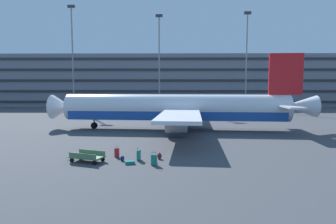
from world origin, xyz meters
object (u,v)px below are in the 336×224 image
(suitcase_scuffed, at_px, (130,163))
(baggage_cart, at_px, (87,157))
(airliner, at_px, (178,109))
(suitcase_red, at_px, (139,155))
(backpack_purple, at_px, (122,158))
(backpack_navy, at_px, (154,160))
(suitcase_laid_flat, at_px, (117,152))
(suitcase_black, at_px, (154,160))
(backpack_orange, at_px, (160,156))

(suitcase_scuffed, relative_size, baggage_cart, 0.24)
(airliner, xyz_separation_m, suitcase_red, (-3.58, -16.07, -2.45))
(backpack_purple, xyz_separation_m, baggage_cart, (-2.70, -0.32, 0.23))
(suitcase_red, distance_m, backpack_navy, 1.39)
(suitcase_red, bearing_deg, suitcase_laid_flat, 151.96)
(baggage_cart, bearing_deg, suitcase_black, -9.27)
(baggage_cart, bearing_deg, suitcase_laid_flat, 37.61)
(suitcase_laid_flat, xyz_separation_m, backpack_purple, (0.67, -1.24, -0.21))
(suitcase_black, bearing_deg, backpack_orange, 79.06)
(suitcase_red, bearing_deg, backpack_orange, 13.95)
(suitcase_red, height_order, baggage_cart, suitcase_red)
(airliner, height_order, baggage_cart, airliner)
(suitcase_laid_flat, relative_size, backpack_orange, 1.66)
(suitcase_black, xyz_separation_m, backpack_purple, (-2.62, 1.19, -0.23))
(airliner, height_order, backpack_orange, airliner)
(backpack_navy, bearing_deg, backpack_orange, 67.26)
(backpack_orange, bearing_deg, suitcase_black, -100.94)
(suitcase_scuffed, distance_m, backpack_orange, 2.67)
(backpack_orange, distance_m, baggage_cart, 5.74)
(backpack_navy, bearing_deg, suitcase_scuffed, -164.04)
(suitcase_scuffed, xyz_separation_m, backpack_purple, (-0.75, 0.89, 0.08))
(suitcase_red, bearing_deg, airliner, 77.42)
(suitcase_black, height_order, suitcase_laid_flat, suitcase_black)
(airliner, distance_m, suitcase_black, 17.76)
(backpack_navy, xyz_separation_m, baggage_cart, (-5.25, 0.06, 0.22))
(backpack_purple, relative_size, backpack_navy, 0.94)
(suitcase_red, bearing_deg, baggage_cart, -172.76)
(backpack_purple, bearing_deg, baggage_cart, -173.16)
(suitcase_laid_flat, xyz_separation_m, baggage_cart, (-2.03, -1.56, 0.02))
(suitcase_laid_flat, relative_size, backpack_purple, 1.98)
(backpack_orange, bearing_deg, suitcase_red, -166.05)
(airliner, bearing_deg, backpack_purple, -106.75)
(airliner, relative_size, suitcase_black, 34.97)
(suitcase_red, relative_size, backpack_orange, 1.93)
(suitcase_red, xyz_separation_m, backpack_orange, (1.66, 0.41, -0.20))
(backpack_purple, bearing_deg, backpack_orange, 11.39)
(backpack_purple, distance_m, backpack_navy, 2.59)
(backpack_purple, bearing_deg, airliner, 73.25)
(airliner, relative_size, backpack_navy, 74.17)
(suitcase_laid_flat, bearing_deg, backpack_navy, -26.61)
(backpack_navy, bearing_deg, baggage_cart, 179.40)
(suitcase_laid_flat, bearing_deg, backpack_purple, -61.60)
(suitcase_laid_flat, relative_size, suitcase_red, 0.86)
(suitcase_laid_flat, distance_m, backpack_orange, 3.70)
(backpack_navy, bearing_deg, backpack_purple, 171.58)
(suitcase_black, xyz_separation_m, suitcase_laid_flat, (-3.29, 2.43, -0.02))
(suitcase_laid_flat, height_order, backpack_orange, suitcase_laid_flat)
(suitcase_scuffed, xyz_separation_m, backpack_orange, (2.21, 1.49, 0.12))
(suitcase_black, height_order, suitcase_red, suitcase_red)
(suitcase_red, bearing_deg, backpack_navy, -24.28)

